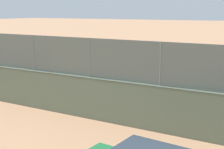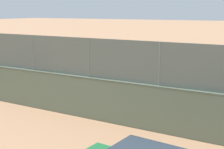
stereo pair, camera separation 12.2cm
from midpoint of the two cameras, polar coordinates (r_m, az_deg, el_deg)
ground_plane at (r=23.99m, az=10.67°, el=-0.29°), size 260.00×260.00×0.00m
perimeter_wall at (r=14.39m, az=-3.71°, el=-4.03°), size 33.32×1.29×1.87m
fence_panel_on_wall at (r=14.03m, az=-3.80°, el=2.99°), size 32.71×0.94×1.70m
player_crossing_court at (r=24.13m, az=1.25°, el=2.45°), size 0.77×1.19×1.73m
player_at_service_line at (r=17.94m, az=-0.64°, el=-1.16°), size 0.65×0.90×1.50m
player_baseline_waiting at (r=19.71m, az=6.47°, el=0.26°), size 1.09×0.75×1.68m
sports_ball at (r=21.82m, az=-0.65°, el=2.45°), size 0.16×0.16×0.16m
courtside_bench at (r=19.41m, az=-15.44°, el=-1.85°), size 1.61×0.42×0.87m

